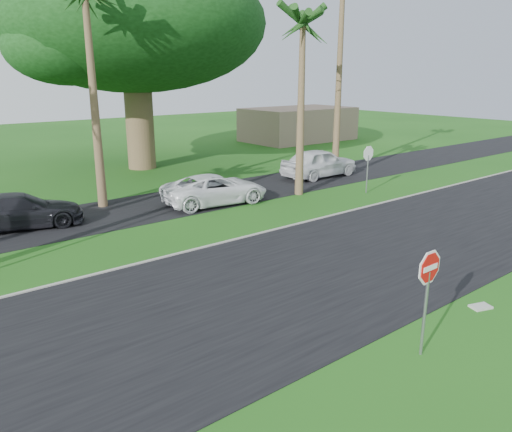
{
  "coord_description": "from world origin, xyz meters",
  "views": [
    {
      "loc": [
        -8.63,
        -8.46,
        6.11
      ],
      "look_at": [
        0.74,
        3.27,
        1.8
      ],
      "focal_mm": 35.0,
      "sensor_mm": 36.0,
      "label": 1
    }
  ],
  "objects_px": {
    "car_dark": "(20,211)",
    "car_minivan": "(215,190)",
    "stop_sign_far": "(368,160)",
    "car_pickup": "(319,163)",
    "stop_sign_near": "(428,282)"
  },
  "relations": [
    {
      "from": "car_dark",
      "to": "car_minivan",
      "type": "distance_m",
      "value": 8.58
    },
    {
      "from": "stop_sign_far",
      "to": "car_pickup",
      "type": "height_order",
      "value": "stop_sign_far"
    },
    {
      "from": "stop_sign_near",
      "to": "car_pickup",
      "type": "xyz_separation_m",
      "value": [
        12.55,
        15.52,
        -0.91
      ]
    },
    {
      "from": "stop_sign_near",
      "to": "stop_sign_far",
      "type": "bearing_deg",
      "value": 43.73
    },
    {
      "from": "stop_sign_far",
      "to": "car_pickup",
      "type": "bearing_deg",
      "value": -103.11
    },
    {
      "from": "stop_sign_far",
      "to": "car_dark",
      "type": "bearing_deg",
      "value": -16.66
    },
    {
      "from": "stop_sign_far",
      "to": "car_pickup",
      "type": "distance_m",
      "value": 4.72
    },
    {
      "from": "stop_sign_far",
      "to": "car_minivan",
      "type": "xyz_separation_m",
      "value": [
        -7.54,
        3.05,
        -1.06
      ]
    },
    {
      "from": "car_minivan",
      "to": "stop_sign_near",
      "type": "bearing_deg",
      "value": 171.5
    },
    {
      "from": "stop_sign_far",
      "to": "car_pickup",
      "type": "relative_size",
      "value": 0.52
    },
    {
      "from": "stop_sign_near",
      "to": "car_dark",
      "type": "xyz_separation_m",
      "value": [
        -4.45,
        15.77,
        -1.06
      ]
    },
    {
      "from": "car_pickup",
      "to": "car_minivan",
      "type": "bearing_deg",
      "value": 99.78
    },
    {
      "from": "car_minivan",
      "to": "car_dark",
      "type": "bearing_deg",
      "value": 85.64
    },
    {
      "from": "stop_sign_far",
      "to": "car_minivan",
      "type": "distance_m",
      "value": 8.21
    },
    {
      "from": "car_dark",
      "to": "car_minivan",
      "type": "height_order",
      "value": "car_minivan"
    }
  ]
}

